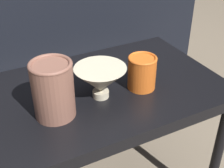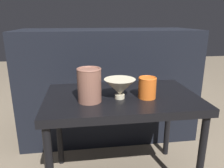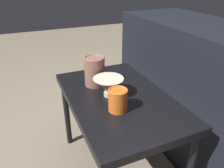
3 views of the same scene
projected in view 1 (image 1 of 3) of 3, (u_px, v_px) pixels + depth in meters
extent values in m
cube|color=black|center=(100.00, 93.00, 1.01)|extent=(0.79, 0.50, 0.04)
cylinder|color=black|center=(217.00, 157.00, 1.13)|extent=(0.04, 0.04, 0.50)
cylinder|color=black|center=(151.00, 98.00, 1.46)|extent=(0.04, 0.04, 0.50)
cube|color=black|center=(48.00, 48.00, 1.51)|extent=(1.33, 0.50, 0.84)
cylinder|color=beige|center=(101.00, 94.00, 0.95)|extent=(0.05, 0.05, 0.02)
cone|color=beige|center=(100.00, 80.00, 0.93)|extent=(0.16, 0.16, 0.08)
cylinder|color=brown|center=(53.00, 91.00, 0.84)|extent=(0.11, 0.11, 0.16)
torus|color=brown|center=(50.00, 65.00, 0.80)|extent=(0.12, 0.12, 0.01)
cylinder|color=orange|center=(142.00, 73.00, 0.98)|extent=(0.09, 0.09, 0.10)
torus|color=orange|center=(143.00, 58.00, 0.95)|extent=(0.09, 0.09, 0.01)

